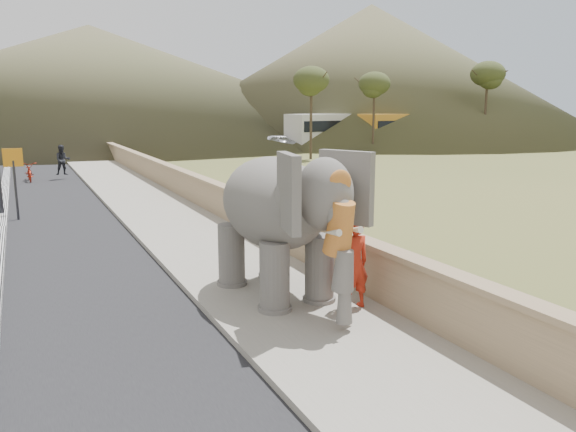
% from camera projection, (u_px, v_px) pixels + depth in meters
% --- Properties ---
extents(ground, '(160.00, 160.00, 0.00)m').
position_uv_depth(ground, '(299.00, 318.00, 10.08)').
color(ground, olive).
rests_on(ground, ground).
extents(road, '(7.00, 120.00, 0.03)m').
position_uv_depth(road, '(1.00, 233.00, 16.81)').
color(road, black).
rests_on(road, ground).
extents(median, '(0.35, 120.00, 0.22)m').
position_uv_depth(median, '(0.00, 230.00, 16.79)').
color(median, black).
rests_on(median, ground).
extents(walkway, '(3.00, 120.00, 0.15)m').
position_uv_depth(walkway, '(166.00, 217.00, 18.91)').
color(walkway, '#9E9687').
rests_on(walkway, ground).
extents(parapet, '(0.30, 120.00, 1.10)m').
position_uv_depth(parapet, '(213.00, 200.00, 19.52)').
color(parapet, tan).
rests_on(parapet, ground).
extents(signboard, '(0.60, 0.08, 2.40)m').
position_uv_depth(signboard, '(14.00, 171.00, 18.40)').
color(signboard, '#2D2D33').
rests_on(signboard, ground).
extents(cow, '(1.40, 1.36, 1.13)m').
position_uv_depth(cow, '(342.00, 182.00, 23.82)').
color(cow, brown).
rests_on(cow, ground).
extents(distant_car, '(4.49, 2.55, 1.44)m').
position_uv_depth(distant_car, '(282.00, 143.00, 47.30)').
color(distant_car, silver).
rests_on(distant_car, ground).
extents(bus_white, '(11.28, 4.67, 3.10)m').
position_uv_depth(bus_white, '(341.00, 131.00, 50.41)').
color(bus_white, silver).
rests_on(bus_white, ground).
extents(bus_orange, '(11.19, 3.54, 3.10)m').
position_uv_depth(bus_orange, '(414.00, 131.00, 50.87)').
color(bus_orange, orange).
rests_on(bus_orange, ground).
extents(hill_right, '(56.00, 56.00, 16.00)m').
position_uv_depth(hill_right, '(370.00, 72.00, 69.83)').
color(hill_right, brown).
rests_on(hill_right, ground).
extents(hill_far, '(80.00, 80.00, 14.00)m').
position_uv_depth(hill_far, '(92.00, 81.00, 72.82)').
color(hill_far, brown).
rests_on(hill_far, ground).
extents(elephant_and_man, '(2.42, 4.05, 2.80)m').
position_uv_depth(elephant_and_man, '(275.00, 223.00, 10.76)').
color(elephant_and_man, slate).
rests_on(elephant_and_man, ground).
extents(motorcyclist, '(2.35, 1.91, 1.80)m').
position_uv_depth(motorcyclist, '(42.00, 168.00, 28.53)').
color(motorcyclist, maroon).
rests_on(motorcyclist, ground).
extents(trees, '(48.02, 42.96, 8.86)m').
position_uv_depth(trees, '(110.00, 103.00, 33.97)').
color(trees, '#473828').
rests_on(trees, ground).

